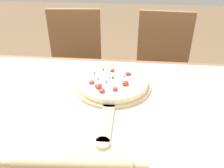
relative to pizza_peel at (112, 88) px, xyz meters
name	(u,v)px	position (x,y,z in m)	size (l,w,h in m)	color
dining_table	(106,125)	(-0.01, -0.11, -0.11)	(1.46, 0.85, 0.73)	brown
towel_cloth	(106,105)	(-0.01, -0.11, -0.01)	(1.38, 0.77, 0.00)	silver
pizza_peel	(112,88)	(0.00, 0.00, 0.00)	(0.34, 0.55, 0.01)	tan
pizza	(113,81)	(0.00, 0.02, 0.02)	(0.31, 0.31, 0.04)	beige
rolling_pin	(73,165)	(-0.07, -0.43, 0.02)	(0.42, 0.07, 0.05)	tan
chair_left	(75,63)	(-0.34, 0.69, -0.23)	(0.43, 0.43, 0.88)	brown
chair_right	(162,66)	(0.30, 0.69, -0.23)	(0.42, 0.42, 0.88)	brown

